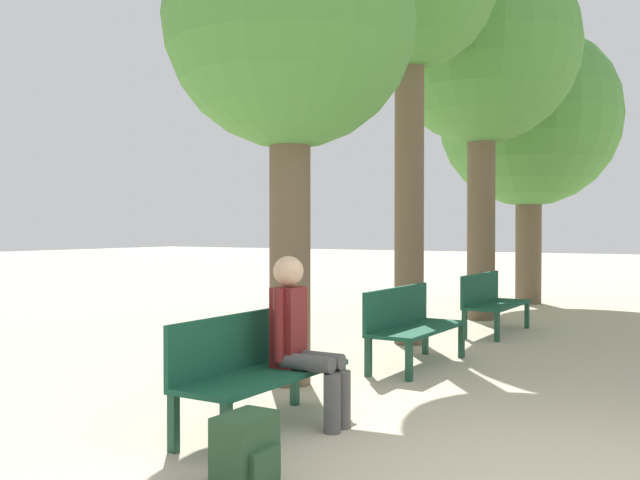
% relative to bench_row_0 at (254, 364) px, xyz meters
% --- Properties ---
extents(bench_row_0, '(0.53, 1.55, 0.84)m').
position_rel_bench_row_0_xyz_m(bench_row_0, '(0.00, 0.00, 0.00)').
color(bench_row_0, '#144733').
rests_on(bench_row_0, ground_plane).
extents(bench_row_1, '(0.53, 1.55, 0.84)m').
position_rel_bench_row_0_xyz_m(bench_row_1, '(0.00, 2.80, 0.00)').
color(bench_row_1, '#144733').
rests_on(bench_row_1, ground_plane).
extents(bench_row_2, '(0.53, 1.55, 0.84)m').
position_rel_bench_row_0_xyz_m(bench_row_2, '(0.00, 5.60, 0.00)').
color(bench_row_2, '#144733').
rests_on(bench_row_2, ground_plane).
extents(tree_row_0, '(2.38, 2.38, 4.61)m').
position_rel_bench_row_0_xyz_m(tree_row_0, '(-0.60, 1.38, 2.88)').
color(tree_row_0, brown).
rests_on(tree_row_0, ground_plane).
extents(tree_row_2, '(3.13, 3.13, 5.98)m').
position_rel_bench_row_0_xyz_m(tree_row_2, '(-0.60, 7.00, 3.87)').
color(tree_row_2, brown).
rests_on(tree_row_2, ground_plane).
extents(tree_row_3, '(3.52, 3.52, 5.43)m').
position_rel_bench_row_0_xyz_m(tree_row_3, '(-0.60, 9.90, 3.16)').
color(tree_row_3, brown).
rests_on(tree_row_3, ground_plane).
extents(person_seated, '(0.61, 0.34, 1.27)m').
position_rel_bench_row_0_xyz_m(person_seated, '(0.24, 0.26, 0.19)').
color(person_seated, '#4C4C4C').
rests_on(person_seated, ground_plane).
extents(backpack, '(0.28, 0.37, 0.42)m').
position_rel_bench_row_0_xyz_m(backpack, '(0.67, -0.99, -0.27)').
color(backpack, '#284C2D').
rests_on(backpack, ground_plane).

